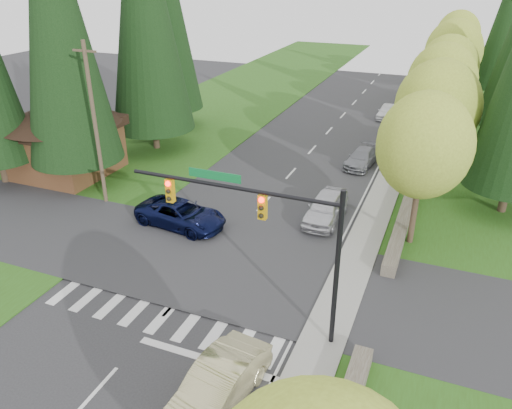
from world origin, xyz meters
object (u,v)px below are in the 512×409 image
Objects in this scene: suv_navy at (181,214)px; parked_car_d at (387,111)px; parked_car_b at (362,158)px; sedan_champagne at (217,386)px; parked_car_e at (411,95)px; parked_car_c at (390,134)px; parked_car_a at (326,207)px.

suv_navy reaches higher than parked_car_d.
parked_car_d reaches higher than parked_car_b.
sedan_champagne is 1.13× the size of parked_car_b.
sedan_champagne is at bearing -97.79° from parked_car_e.
parked_car_c is (1.15, 6.35, 0.11)m from parked_car_b.
parked_car_a is at bearing -55.92° from suv_navy.
suv_navy is at bearing -113.82° from parked_car_b.
parked_car_d is (-0.12, 38.12, -0.13)m from sedan_champagne.
parked_car_a is at bearing 97.74° from sedan_champagne.
parked_car_d is (0.00, 23.26, -0.13)m from parked_car_a.
parked_car_c is at bearing 86.21° from parked_car_b.
parked_car_a is at bearing -88.55° from parked_car_d.
sedan_champagne is 1.03× the size of parked_car_a.
sedan_champagne reaches higher than parked_car_e.
parked_car_e is at bearing 95.68° from sedan_champagne.
parked_car_c is (1.28, 30.79, -0.07)m from sedan_champagne.
parked_car_e reaches higher than parked_car_c.
parked_car_a is 9.58m from parked_car_b.
parked_car_d is at bearing 97.51° from parked_car_b.
suv_navy is 8.53m from parked_car_a.
sedan_champagne reaches higher than parked_car_c.
parked_car_b is at bearing -87.49° from parked_car_d.
parked_car_a is 23.26m from parked_car_d.
parked_car_e is (1.40, 30.91, -0.07)m from parked_car_a.
sedan_champagne is 1.10× the size of parked_car_c.
suv_navy is at bearing 132.37° from sedan_champagne.
parked_car_e is (1.40, 7.65, 0.07)m from parked_car_d.
sedan_champagne is 1.23× the size of parked_car_d.
suv_navy is at bearing -110.68° from parked_car_e.
parked_car_a is 15.98m from parked_car_c.
parked_car_b is at bearing -104.51° from parked_car_c.
parked_car_e reaches higher than parked_car_d.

